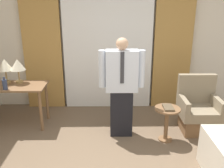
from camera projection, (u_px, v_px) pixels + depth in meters
name	position (u px, v px, depth m)	size (l,w,h in m)	color
wall_back	(108.00, 41.00, 4.99)	(10.00, 0.06, 2.70)	silver
curtain_sheer_center	(108.00, 45.00, 4.89)	(1.74, 0.06, 2.58)	white
curtain_drape_left	(42.00, 46.00, 4.88)	(0.75, 0.06, 2.58)	#B28442
curtain_drape_right	(173.00, 45.00, 4.91)	(0.75, 0.06, 2.58)	#B28442
desk	(12.00, 91.00, 4.31)	(1.19, 0.57, 0.75)	brown
table_lamp_left	(5.00, 65.00, 4.30)	(0.26, 0.26, 0.43)	#9E7F47
table_lamp_right	(18.00, 65.00, 4.30)	(0.26, 0.26, 0.43)	#9E7F47
bottle_by_lamp	(5.00, 84.00, 4.05)	(0.08, 0.08, 0.21)	#2D3851
person	(122.00, 85.00, 3.92)	(0.72, 0.23, 1.61)	black
armchair	(198.00, 112.00, 4.23)	(0.64, 0.57, 0.95)	brown
side_table	(167.00, 119.00, 3.91)	(0.40, 0.40, 0.56)	brown
book	(168.00, 107.00, 3.84)	(0.15, 0.25, 0.03)	brown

